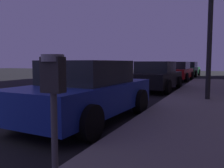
% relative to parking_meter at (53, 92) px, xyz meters
% --- Properties ---
extents(parking_meter, '(0.19, 0.19, 1.31)m').
position_rel_parking_meter_xyz_m(parking_meter, '(0.00, 0.00, 0.00)').
color(parking_meter, '#59595B').
rests_on(parking_meter, sidewalk).
extents(car_blue, '(2.13, 4.13, 1.43)m').
position_rel_parking_meter_xyz_m(car_blue, '(-1.58, 3.27, -0.44)').
color(car_blue, navy).
rests_on(car_blue, ground).
extents(car_black, '(2.16, 4.20, 1.43)m').
position_rel_parking_meter_xyz_m(car_black, '(-1.58, 9.90, -0.44)').
color(car_black, black).
rests_on(car_black, ground).
extents(car_red, '(2.07, 4.49, 1.43)m').
position_rel_parking_meter_xyz_m(car_red, '(-1.58, 16.66, -0.44)').
color(car_red, maroon).
rests_on(car_red, ground).
extents(car_green, '(2.22, 4.49, 1.43)m').
position_rel_parking_meter_xyz_m(car_green, '(-1.58, 23.07, -0.43)').
color(car_green, '#19592D').
rests_on(car_green, ground).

